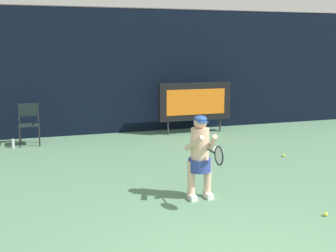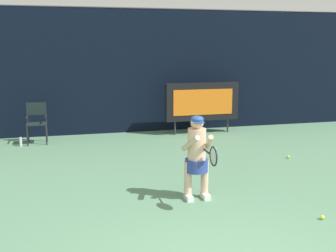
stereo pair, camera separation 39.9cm
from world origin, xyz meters
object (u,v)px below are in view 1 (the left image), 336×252
Objects in this scene: umpire_chair at (29,122)px; water_bottle at (13,143)px; scoreboard at (195,102)px; tennis_ball_loose at (326,214)px; tennis_player at (200,154)px; tennis_racket at (218,155)px; tennis_ball_spare at (283,155)px.

water_bottle is (-0.41, -0.26, -0.50)m from umpire_chair.
scoreboard is 32.35× the size of tennis_ball_loose.
umpire_chair is at bearing -178.73° from scoreboard.
tennis_player reaches higher than umpire_chair.
tennis_player is at bearing 140.16° from tennis_ball_loose.
water_bottle is at bearing 123.04° from tennis_racket.
tennis_racket is (0.04, -0.65, 0.14)m from tennis_player.
tennis_ball_loose is (1.53, -0.66, -0.89)m from tennis_racket.
tennis_ball_spare is (2.87, 1.92, -0.75)m from tennis_player.
umpire_chair is 0.75× the size of tennis_player.
water_bottle is (-5.09, -0.37, -0.82)m from scoreboard.
tennis_player is 0.67m from tennis_racket.
tennis_player is at bearing -109.70° from scoreboard.
scoreboard is 5.37m from tennis_player.
tennis_racket is 8.85× the size of tennis_ball_loose.
tennis_player is (-1.81, -5.06, -0.17)m from scoreboard.
umpire_chair is at bearing 118.60° from tennis_racket.
umpire_chair is at bearing 120.05° from tennis_player.
water_bottle is at bearing -175.87° from scoreboard.
water_bottle is 6.34m from tennis_racket.
tennis_ball_spare is at bearing -27.84° from umpire_chair.
scoreboard is 32.35× the size of tennis_ball_spare.
tennis_player is 21.26× the size of tennis_ball_loose.
tennis_ball_loose is 3.49m from tennis_ball_spare.
tennis_ball_loose and tennis_ball_spare have the same top height.
tennis_racket is (2.91, -5.60, 0.31)m from umpire_chair.
scoreboard is 8.30× the size of water_bottle.
tennis_ball_loose is 1.00× the size of tennis_ball_spare.
umpire_chair is 7.70m from tennis_ball_loose.
tennis_ball_loose is at bearing -51.05° from water_bottle.
tennis_ball_loose is (4.85, -6.00, -0.09)m from water_bottle.
scoreboard is 2.04× the size of umpire_chair.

